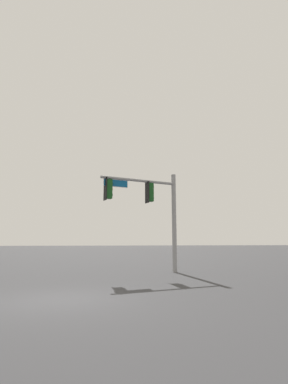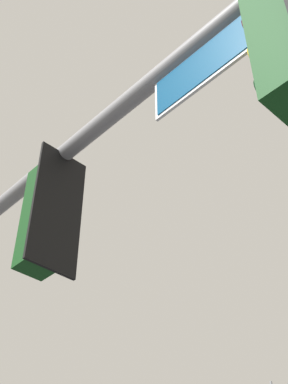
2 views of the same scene
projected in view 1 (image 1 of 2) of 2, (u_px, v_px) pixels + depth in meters
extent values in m
plane|color=#38383A|center=(59.00, 300.00, 9.23)|extent=(400.00, 400.00, 0.00)
cylinder|color=gray|center=(174.00, 222.00, 18.50)|extent=(0.27, 0.27, 6.02)
cylinder|color=gray|center=(139.00, 181.00, 17.87)|extent=(4.77, 0.91, 0.17)
cube|color=black|center=(147.00, 192.00, 17.98)|extent=(0.11, 0.52, 1.30)
cube|color=#144719|center=(150.00, 192.00, 18.07)|extent=(0.41, 0.37, 1.10)
cylinder|color=#144719|center=(150.00, 183.00, 18.17)|extent=(0.04, 0.04, 0.12)
cylinder|color=#340503|center=(153.00, 187.00, 18.21)|extent=(0.06, 0.22, 0.22)
cylinder|color=yellow|center=(153.00, 193.00, 18.15)|extent=(0.06, 0.22, 0.22)
cylinder|color=black|center=(153.00, 198.00, 18.10)|extent=(0.06, 0.22, 0.22)
cube|color=black|center=(105.00, 189.00, 16.84)|extent=(0.11, 0.52, 1.30)
cube|color=#144719|center=(109.00, 189.00, 16.92)|extent=(0.41, 0.37, 1.10)
cylinder|color=#144719|center=(109.00, 179.00, 17.02)|extent=(0.04, 0.04, 0.12)
cylinder|color=#340503|center=(112.00, 184.00, 17.06)|extent=(0.06, 0.22, 0.22)
cylinder|color=yellow|center=(112.00, 189.00, 17.01)|extent=(0.06, 0.22, 0.22)
cylinder|color=black|center=(112.00, 195.00, 16.95)|extent=(0.06, 0.22, 0.22)
cube|color=#0A4C7F|center=(116.00, 183.00, 17.17)|extent=(1.41, 0.26, 0.39)
cube|color=white|center=(116.00, 183.00, 17.17)|extent=(1.47, 0.25, 0.45)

